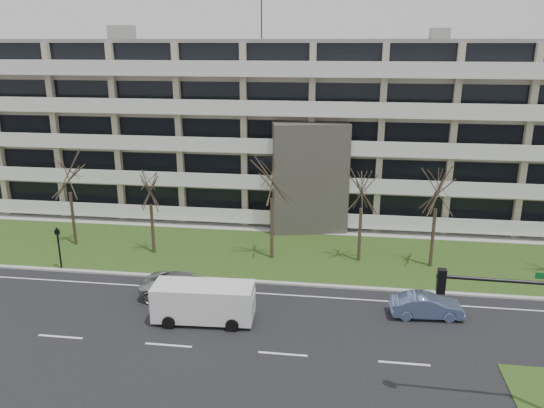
# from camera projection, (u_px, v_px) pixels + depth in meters

# --- Properties ---
(ground) EXTENTS (160.00, 160.00, 0.00)m
(ground) POSITION_uv_depth(u_px,v_px,m) (283.00, 354.00, 26.77)
(ground) COLOR black
(ground) RESTS_ON ground
(grass_verge) EXTENTS (90.00, 10.00, 0.06)m
(grass_verge) POSITION_uv_depth(u_px,v_px,m) (303.00, 255.00, 39.07)
(grass_verge) COLOR #2A4416
(grass_verge) RESTS_ON ground
(curb) EXTENTS (90.00, 0.35, 0.12)m
(curb) POSITION_uv_depth(u_px,v_px,m) (297.00, 284.00, 34.33)
(curb) COLOR #B2B2AD
(curb) RESTS_ON ground
(sidewalk) EXTENTS (90.00, 2.00, 0.08)m
(sidewalk) POSITION_uv_depth(u_px,v_px,m) (309.00, 230.00, 44.27)
(sidewalk) COLOR #B2B2AD
(sidewalk) RESTS_ON ground
(lane_edge_line) EXTENTS (90.00, 0.12, 0.01)m
(lane_edge_line) POSITION_uv_depth(u_px,v_px,m) (295.00, 295.00, 32.92)
(lane_edge_line) COLOR white
(lane_edge_line) RESTS_ON ground
(apartment_building) EXTENTS (60.50, 15.10, 18.75)m
(apartment_building) POSITION_uv_depth(u_px,v_px,m) (316.00, 127.00, 48.49)
(apartment_building) COLOR tan
(apartment_building) RESTS_ON ground
(silver_pickup) EXTENTS (5.70, 2.92, 1.54)m
(silver_pickup) POSITION_uv_depth(u_px,v_px,m) (187.00, 287.00, 32.32)
(silver_pickup) COLOR #B1B4B8
(silver_pickup) RESTS_ON ground
(blue_sedan) EXTENTS (4.19, 1.72, 1.35)m
(blue_sedan) POSITION_uv_depth(u_px,v_px,m) (426.00, 306.00, 30.23)
(blue_sedan) COLOR #697FB6
(blue_sedan) RESTS_ON ground
(white_van) EXTENTS (5.72, 2.54, 2.18)m
(white_van) POSITION_uv_depth(u_px,v_px,m) (205.00, 299.00, 29.63)
(white_van) COLOR white
(white_van) RESTS_ON ground
(traffic_signal) EXTENTS (5.63, 0.50, 6.51)m
(traffic_signal) POSITION_uv_depth(u_px,v_px,m) (524.00, 324.00, 21.35)
(traffic_signal) COLOR black
(traffic_signal) RESTS_ON ground
(pedestrian_signal) EXTENTS (0.31, 0.26, 3.08)m
(pedestrian_signal) POSITION_uv_depth(u_px,v_px,m) (58.00, 243.00, 36.09)
(pedestrian_signal) COLOR black
(pedestrian_signal) RESTS_ON ground
(tree_1) EXTENTS (3.79, 3.79, 7.57)m
(tree_1) POSITION_uv_depth(u_px,v_px,m) (68.00, 171.00, 39.37)
(tree_1) COLOR #382B21
(tree_1) RESTS_ON ground
(tree_2) EXTENTS (3.37, 3.37, 6.75)m
(tree_2) POSITION_uv_depth(u_px,v_px,m) (149.00, 185.00, 38.00)
(tree_2) COLOR #382B21
(tree_2) RESTS_ON ground
(tree_3) EXTENTS (4.07, 4.07, 8.14)m
(tree_3) POSITION_uv_depth(u_px,v_px,m) (272.00, 174.00, 36.69)
(tree_3) COLOR #382B21
(tree_3) RESTS_ON ground
(tree_4) EXTENTS (3.55, 3.55, 7.11)m
(tree_4) POSITION_uv_depth(u_px,v_px,m) (362.00, 187.00, 36.46)
(tree_4) COLOR #382B21
(tree_4) RESTS_ON ground
(tree_5) EXTENTS (3.80, 3.80, 7.60)m
(tree_5) POSITION_uv_depth(u_px,v_px,m) (438.00, 185.00, 35.41)
(tree_5) COLOR #382B21
(tree_5) RESTS_ON ground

